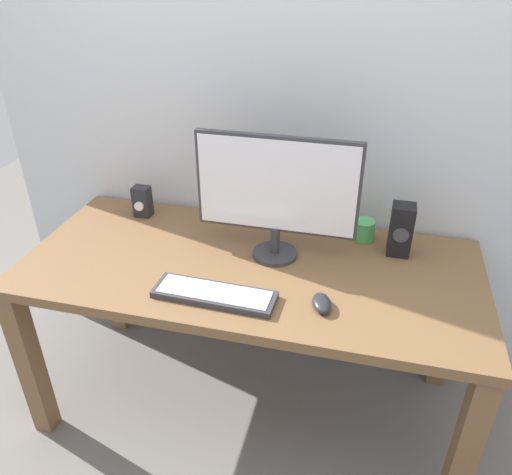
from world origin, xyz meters
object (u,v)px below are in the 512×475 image
Objects in this scene: mouse at (322,303)px; audio_controller at (142,202)px; speaker_right at (401,230)px; monitor at (277,191)px; coffee_mug at (364,230)px; keyboard_primary at (215,294)px; desk at (250,286)px.

audio_controller is at bearing 134.69° from mouse.
speaker_right is at bearing -2.34° from audio_controller.
mouse is at bearing -52.46° from monitor.
audio_controller is 0.98m from coffee_mug.
speaker_right reaches higher than keyboard_primary.
keyboard_primary is (-0.15, -0.33, -0.26)m from monitor.
desk is at bearing -144.39° from coffee_mug.
monitor is 6.96× the size of coffee_mug.
coffee_mug is at bearing 151.83° from speaker_right.
monitor is at bearing 110.40° from mouse.
monitor is 0.52m from speaker_right.
monitor is 4.38× the size of audio_controller.
desk is at bearing 74.81° from keyboard_primary.
speaker_right is (0.47, 0.13, -0.17)m from monitor.
monitor reaches higher than speaker_right.
keyboard_primary is (-0.07, -0.24, 0.12)m from desk.
mouse is 1.24× the size of coffee_mug.
keyboard_primary is at bearing -105.19° from desk.
keyboard_primary is at bearing -143.46° from speaker_right.
monitor is at bearing -15.16° from audio_controller.
desk is 0.41m from monitor.
coffee_mug is (0.41, 0.30, 0.15)m from desk.
mouse is at bearing -101.97° from coffee_mug.
audio_controller is at bearing -178.24° from coffee_mug.
mouse is 0.52× the size of speaker_right.
desk is 16.14× the size of mouse.
desk is at bearing -132.48° from monitor.
desk is 0.39m from mouse.
desk is 0.53m from coffee_mug.
speaker_right reaches higher than desk.
audio_controller is at bearing 177.66° from speaker_right.
monitor reaches higher than mouse.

